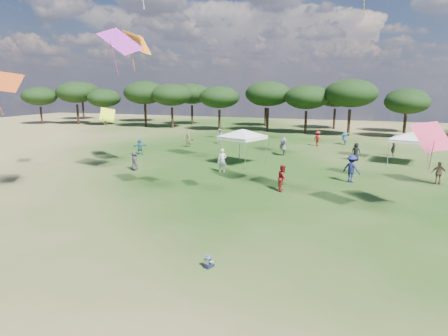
# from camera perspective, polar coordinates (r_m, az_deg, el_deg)

# --- Properties ---
(ground) EXTENTS (140.00, 140.00, 0.00)m
(ground) POSITION_cam_1_polar(r_m,az_deg,el_deg) (12.18, -5.67, -19.71)
(ground) COLOR #264815
(ground) RESTS_ON ground
(tree_line) EXTENTS (108.78, 17.63, 7.77)m
(tree_line) POSITION_cam_1_polar(r_m,az_deg,el_deg) (56.75, 17.95, 10.56)
(tree_line) COLOR black
(tree_line) RESTS_ON ground
(tent_left) EXTENTS (5.85, 5.85, 3.32)m
(tent_left) POSITION_cam_1_polar(r_m,az_deg,el_deg) (31.61, 2.84, 5.74)
(tent_left) COLOR gray
(tent_left) RESTS_ON ground
(tent_right) EXTENTS (6.24, 6.24, 3.07)m
(tent_right) POSITION_cam_1_polar(r_m,az_deg,el_deg) (35.61, 26.78, 4.78)
(tent_right) COLOR gray
(tent_right) RESTS_ON ground
(toddler) EXTENTS (0.38, 0.41, 0.51)m
(toddler) POSITION_cam_1_polar(r_m,az_deg,el_deg) (14.00, -2.43, -14.11)
(toddler) COLOR black
(toddler) RESTS_ON ground
(festival_crowd) EXTENTS (30.39, 23.41, 1.92)m
(festival_crowd) POSITION_cam_1_polar(r_m,az_deg,el_deg) (35.47, 10.36, 2.94)
(festival_crowd) COLOR #2C2D31
(festival_crowd) RESTS_ON ground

